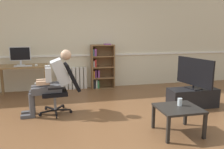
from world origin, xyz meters
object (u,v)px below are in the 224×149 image
computer_mouse (36,65)px  bookshelf (101,68)px  keyboard (23,66)px  tv_stand (192,98)px  radiator (72,78)px  office_chair (62,86)px  imac_monitor (20,55)px  tv_screen (194,73)px  person_seated (52,80)px  drinking_glass (180,102)px  computer_desk (23,70)px  coffee_table (178,111)px

computer_mouse → bookshelf: 1.71m
keyboard → tv_stand: size_ratio=0.39×
radiator → office_chair: size_ratio=0.84×
imac_monitor → computer_mouse: (0.37, -0.20, -0.24)m
office_chair → tv_screen: tv_screen is taller
office_chair → person_seated: bearing=-90.0°
computer_mouse → bookshelf: size_ratio=0.08×
imac_monitor → drinking_glass: size_ratio=4.13×
radiator → tv_stand: size_ratio=0.80×
computer_mouse → person_seated: (0.40, -1.26, -0.12)m
tv_screen → drinking_glass: tv_screen is taller
bookshelf → tv_screen: size_ratio=1.32×
keyboard → computer_mouse: size_ratio=3.95×
person_seated → imac_monitor: bearing=-156.8°
computer_mouse → drinking_glass: size_ratio=0.85×
computer_desk → tv_stand: size_ratio=1.14×
computer_mouse → drinking_glass: computer_mouse is taller
computer_mouse → tv_stand: size_ratio=0.10×
imac_monitor → keyboard: size_ratio=1.22×
tv_stand → tv_screen: 0.53m
imac_monitor → drinking_glass: bearing=-44.6°
drinking_glass → bookshelf: bearing=104.0°
computer_mouse → computer_desk: bearing=160.4°
tv_stand → coffee_table: bearing=-131.5°
radiator → tv_screen: size_ratio=0.87×
radiator → tv_stand: 3.14m
radiator → tv_stand: radiator is taller
imac_monitor → computer_mouse: size_ratio=4.84×
imac_monitor → tv_stand: size_ratio=0.47×
computer_mouse → imac_monitor: bearing=152.2°
bookshelf → drinking_glass: bearing=-76.0°
computer_mouse → radiator: (0.85, 0.51, -0.47)m
computer_mouse → radiator: computer_mouse is taller
keyboard → computer_desk: bearing=107.0°
bookshelf → drinking_glass: 3.01m
tv_stand → tv_screen: bearing=12.0°
drinking_glass → tv_stand: bearing=48.4°
tv_screen → tv_stand: bearing=90.0°
office_chair → tv_screen: (2.65, -0.28, 0.21)m
keyboard → bookshelf: bearing=12.6°
keyboard → radiator: 1.34m
keyboard → computer_mouse: (0.29, 0.02, 0.01)m
computer_desk → drinking_glass: bearing=-44.1°
drinking_glass → office_chair: bearing=144.7°
computer_mouse → office_chair: size_ratio=0.10×
bookshelf → office_chair: (-1.06, -1.66, -0.06)m
imac_monitor → bookshelf: size_ratio=0.39×
keyboard → person_seated: bearing=-60.7°
person_seated → tv_screen: bearing=79.9°
bookshelf → person_seated: 2.09m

